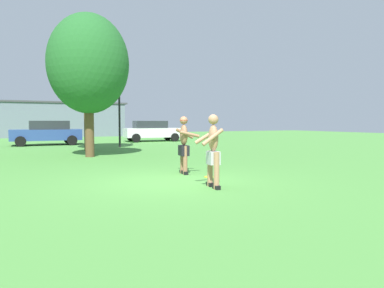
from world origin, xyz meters
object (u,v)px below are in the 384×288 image
at_px(player_in_gray, 213,149).
at_px(tree_near_building, 86,58).
at_px(car_white_near_post, 152,131).
at_px(car_blue_mid_lot, 47,132).
at_px(player_with_cap, 184,142).
at_px(tree_behind_players, 88,64).
at_px(frisbee, 209,177).
at_px(lamp_post, 119,85).

distance_m(player_in_gray, tree_near_building, 13.11).
bearing_deg(car_white_near_post, player_in_gray, -105.96).
height_order(car_blue_mid_lot, tree_near_building, tree_near_building).
xyz_separation_m(player_in_gray, tree_near_building, (-0.60, 12.48, 3.97)).
xyz_separation_m(player_with_cap, player_in_gray, (-0.34, -2.31, -0.04)).
distance_m(car_white_near_post, tree_near_building, 9.95).
bearing_deg(car_blue_mid_lot, tree_behind_players, -83.74).
xyz_separation_m(player_in_gray, tree_behind_players, (-1.16, 8.76, 3.09)).
height_order(tree_behind_players, tree_near_building, tree_near_building).
height_order(player_in_gray, tree_near_building, tree_near_building).
xyz_separation_m(frisbee, car_white_near_post, (4.82, 17.82, 0.81)).
height_order(frisbee, tree_near_building, tree_near_building).
xyz_separation_m(player_in_gray, car_blue_mid_lot, (-2.17, 17.99, -0.07)).
bearing_deg(tree_near_building, car_white_near_post, 47.92).
height_order(player_in_gray, lamp_post, lamp_post).
distance_m(player_in_gray, frisbee, 1.80).
distance_m(player_with_cap, frisbee, 1.33).
xyz_separation_m(car_blue_mid_lot, tree_behind_players, (1.01, -9.23, 3.16)).
height_order(car_white_near_post, car_blue_mid_lot, same).
bearing_deg(player_in_gray, car_white_near_post, 74.04).
relative_size(car_blue_mid_lot, tree_behind_players, 0.71).
relative_size(frisbee, tree_near_building, 0.04).
height_order(car_white_near_post, tree_near_building, tree_near_building).
xyz_separation_m(player_with_cap, car_blue_mid_lot, (-2.51, 15.68, -0.11)).
xyz_separation_m(player_with_cap, tree_behind_players, (-1.50, 6.45, 3.05)).
height_order(player_in_gray, frisbee, player_in_gray).
xyz_separation_m(player_with_cap, tree_near_building, (-0.94, 10.17, 3.93)).
bearing_deg(tree_behind_players, car_blue_mid_lot, 96.26).
bearing_deg(car_blue_mid_lot, car_white_near_post, 9.20).
height_order(car_blue_mid_lot, tree_behind_players, tree_behind_players).
bearing_deg(lamp_post, tree_near_building, -146.05).
relative_size(frisbee, car_blue_mid_lot, 0.06).
relative_size(car_white_near_post, tree_near_building, 0.63).
bearing_deg(car_blue_mid_lot, lamp_post, -47.59).
bearing_deg(car_white_near_post, frisbee, -105.15).
bearing_deg(tree_near_building, lamp_post, 33.95).
xyz_separation_m(lamp_post, tree_near_building, (-2.14, -1.44, 1.21)).
height_order(player_in_gray, car_white_near_post, player_in_gray).
distance_m(frisbee, tree_behind_players, 8.55).
relative_size(player_with_cap, lamp_post, 0.28).
relative_size(car_white_near_post, tree_behind_players, 0.72).
relative_size(player_with_cap, frisbee, 6.59).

